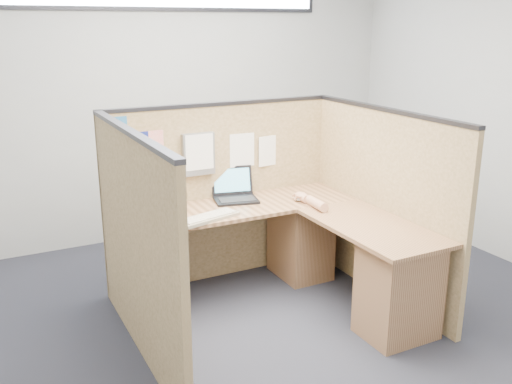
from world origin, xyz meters
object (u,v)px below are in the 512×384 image
mouse (301,198)px  laptop (232,192)px  l_desk (281,257)px  keyboard (208,217)px

mouse → laptop: bearing=146.6°
l_desk → mouse: bearing=38.6°
l_desk → keyboard: keyboard is taller
keyboard → mouse: bearing=-9.7°
l_desk → keyboard: size_ratio=3.82×
laptop → mouse: bearing=-20.4°
keyboard → mouse: mouse is taller
laptop → l_desk: bearing=-62.7°
laptop → keyboard: size_ratio=0.80×
l_desk → keyboard: bearing=160.3°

